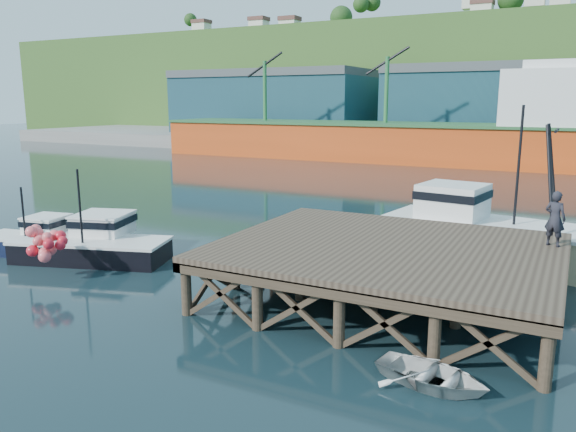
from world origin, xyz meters
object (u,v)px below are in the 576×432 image
Objects in this scene: dockworker at (555,219)px; trawler at (496,230)px; dinghy at (432,375)px; boat_navy at (38,240)px; boat_black at (94,243)px.

trawler is at bearing -41.90° from dockworker.
trawler is at bearing 11.66° from dinghy.
boat_navy is 21.85m from trawler.
boat_black is 19.72m from dockworker.
trawler is at bearing 13.12° from boat_navy.
dinghy is (20.18, -4.25, -0.37)m from boat_navy.
boat_navy is 3.30m from boat_black.
boat_navy is 1.90× the size of dinghy.
dockworker is at bearing -52.79° from trawler.
dinghy is at bearing -33.11° from boat_black.
boat_black is 0.68× the size of trawler.
trawler is (20.02, 8.74, 0.79)m from boat_navy.
dockworker is (19.24, 3.65, 2.33)m from boat_black.
dockworker is at bearing -6.78° from boat_black.
boat_black reaches higher than dinghy.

